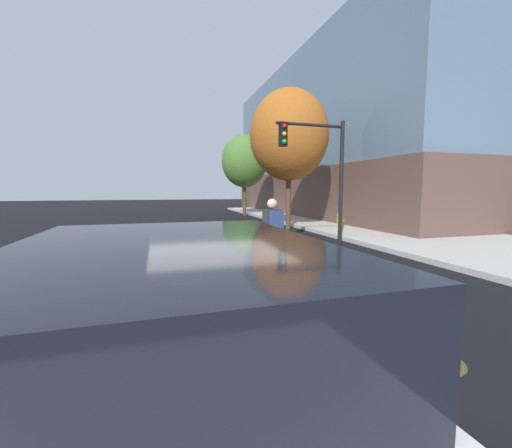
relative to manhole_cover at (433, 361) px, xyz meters
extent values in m
plane|color=black|center=(-1.79, 3.42, 0.00)|extent=(120.00, 120.00, 0.00)
cube|color=silver|center=(-4.19, 3.42, 0.00)|extent=(0.55, 3.47, 0.01)
cube|color=silver|center=(-3.01, 3.42, 0.00)|extent=(0.55, 3.47, 0.01)
cube|color=silver|center=(-1.84, 3.42, 0.00)|extent=(0.55, 3.47, 0.01)
cube|color=silver|center=(-0.67, 3.42, 0.00)|extent=(0.55, 3.47, 0.01)
cube|color=silver|center=(0.50, 3.42, 0.00)|extent=(0.55, 3.47, 0.01)
cylinder|color=#473D1E|center=(0.00, 0.00, 0.00)|extent=(0.64, 0.64, 0.01)
cube|color=silver|center=(-2.79, -0.68, 0.69)|extent=(1.88, 4.61, 0.70)
cube|color=black|center=(-2.79, -0.83, 1.31)|extent=(1.66, 2.21, 0.55)
cylinder|color=black|center=(-3.76, 0.79, 0.34)|extent=(0.24, 0.68, 0.68)
cylinder|color=black|center=(-1.83, 0.80, 0.34)|extent=(0.24, 0.68, 0.68)
torus|color=black|center=(-0.42, 3.55, 0.33)|extent=(0.17, 0.66, 0.66)
torus|color=black|center=(-0.59, 4.58, 0.33)|extent=(0.17, 0.66, 0.66)
cylinder|color=red|center=(-0.51, 4.06, 0.61)|extent=(0.20, 0.89, 0.05)
cylinder|color=red|center=(-0.48, 3.91, 0.68)|extent=(0.04, 0.04, 0.45)
cube|color=#384772|center=(-0.48, 3.91, 0.73)|extent=(0.31, 0.24, 0.56)
cube|color=#26262D|center=(-0.48, 3.91, 1.18)|extent=(0.39, 0.30, 0.56)
sphere|color=tan|center=(-0.48, 3.91, 1.58)|extent=(0.22, 0.22, 0.22)
cube|color=navy|center=(-0.45, 3.73, 1.23)|extent=(0.30, 0.20, 0.40)
cylinder|color=black|center=(3.22, 7.19, 2.10)|extent=(0.14, 0.14, 4.20)
cylinder|color=black|center=(2.02, 7.19, 4.00)|extent=(2.40, 0.10, 0.10)
cube|color=black|center=(1.06, 7.19, 3.65)|extent=(0.24, 0.20, 0.76)
sphere|color=red|center=(1.06, 7.08, 3.89)|extent=(0.14, 0.14, 0.14)
sphere|color=gold|center=(1.06, 7.08, 3.65)|extent=(0.14, 0.14, 0.14)
sphere|color=green|center=(1.06, 7.08, 3.41)|extent=(0.14, 0.14, 0.14)
cylinder|color=gold|center=(4.98, 10.10, 0.47)|extent=(0.22, 0.22, 0.65)
sphere|color=gold|center=(4.98, 10.10, 0.84)|extent=(0.18, 0.18, 0.18)
cylinder|color=gold|center=(5.14, 10.10, 0.50)|extent=(0.12, 0.09, 0.09)
cylinder|color=#4C3823|center=(3.13, 11.65, 1.47)|extent=(0.24, 0.24, 2.96)
ellipsoid|color=#A5591E|center=(3.13, 11.65, 4.43)|extent=(3.68, 3.68, 4.23)
cylinder|color=#4C3823|center=(3.32, 20.46, 1.32)|extent=(0.24, 0.24, 2.66)
ellipsoid|color=#47722D|center=(3.32, 20.46, 3.97)|extent=(3.30, 3.30, 3.80)
cube|color=brown|center=(15.23, 19.18, 1.60)|extent=(18.39, 25.34, 3.20)
cube|color=slate|center=(15.23, 19.18, 7.09)|extent=(18.03, 24.83, 7.78)
camera|label=1|loc=(-2.85, -2.66, 1.87)|focal=22.67mm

